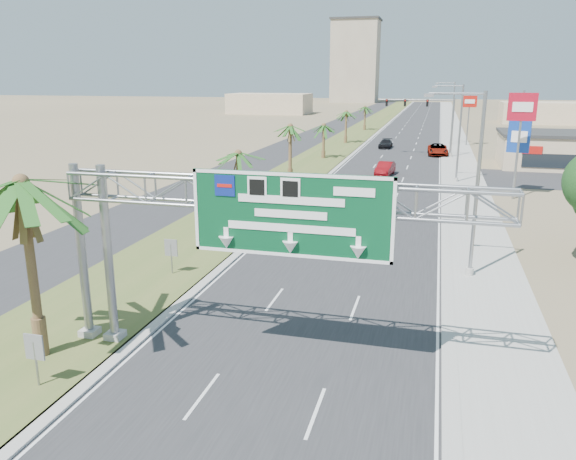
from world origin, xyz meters
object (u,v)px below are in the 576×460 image
Objects in this scene: car_far at (386,144)px; signal_mast at (437,121)px; pole_sign_red_far at (469,105)px; pole_sign_blue at (519,139)px; car_right_lane at (438,150)px; palm_near at (21,184)px; pole_sign_red_near at (522,114)px; sign_gantry at (252,208)px; car_left_lane at (285,223)px; car_mid_lane at (385,169)px.

signal_mast is at bearing -45.55° from car_far.
pole_sign_red_far reaches higher than signal_mast.
car_right_lane is at bearing 105.51° from pole_sign_blue.
palm_near reaches higher than pole_sign_red_far.
pole_sign_red_near reaches higher than car_far.
signal_mast reaches higher than car_right_lane.
car_right_lane is (14.70, 65.46, -6.12)m from palm_near.
signal_mast is 1.46× the size of pole_sign_blue.
pole_sign_red_near is (13.36, 34.67, 1.53)m from sign_gantry.
palm_near is 0.87× the size of pole_sign_red_near.
car_left_lane is 0.59× the size of pole_sign_blue.
car_right_lane is 30.42m from pole_sign_red_near.
sign_gantry is at bearing -76.36° from car_left_lane.
pole_sign_red_near is 1.18× the size of pole_sign_red_far.
car_right_lane is at bearing -38.64° from car_far.
car_mid_lane is at bearing 151.30° from pole_sign_blue.
car_far is 0.65× the size of pole_sign_blue.
pole_sign_red_far reaches higher than car_left_lane.
pole_sign_red_far is at bearing 78.12° from car_left_lane.
palm_near is at bearing -120.43° from pole_sign_red_near.
car_left_lane is 0.72× the size of car_right_lane.
pole_sign_blue reaches higher than car_far.
pole_sign_red_far is (4.77, 14.87, 1.54)m from signal_mast.
sign_gantry is 2.89× the size of car_right_lane.
pole_sign_blue is at bearing -22.19° from car_mid_lane.
pole_sign_blue is at bearing 50.22° from car_left_lane.
pole_sign_red_near is (17.06, 16.35, 6.87)m from car_left_lane.
palm_near reaches higher than pole_sign_blue.
signal_mast is 2.27× the size of car_mid_lane.
pole_sign_red_near is at bearing 68.93° from sign_gantry.
car_far is at bearing 112.44° from pole_sign_red_near.
pole_sign_red_near is (6.79, -28.87, 6.78)m from car_right_lane.
signal_mast reaches higher than pole_sign_blue.
palm_near is 45.29m from pole_sign_blue.
car_far is (-2.28, 25.59, -0.08)m from car_mid_lane.
car_right_lane is 10.41m from car_far.
palm_near reaches higher than car_far.
car_mid_lane is (-5.32, -17.34, -4.11)m from signal_mast.
palm_near is 42.45m from pole_sign_red_near.
car_left_lane is (-3.70, 18.32, -5.35)m from sign_gantry.
car_far is at bearing 101.59° from car_mid_lane.
pole_sign_red_far is at bearing 79.11° from car_mid_lane.
sign_gantry is 3.64× the size of car_far.
pole_sign_red_far is (19.15, 78.84, -0.54)m from palm_near.
pole_sign_blue is at bearing 69.98° from sign_gantry.
pole_sign_red_near is at bearing -32.39° from car_mid_lane.
palm_near reaches higher than car_right_lane.
signal_mast is 1.77× the size of car_right_lane.
sign_gantry is 37.18m from pole_sign_red_near.
sign_gantry reaches higher than car_mid_lane.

